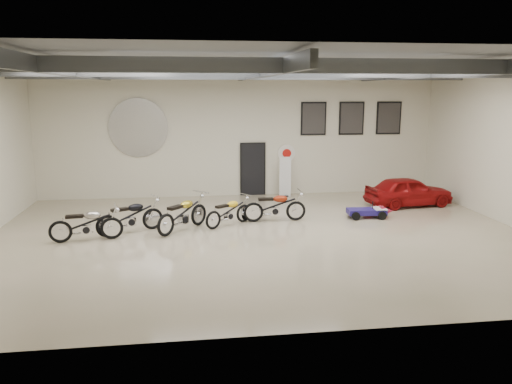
{
  "coord_description": "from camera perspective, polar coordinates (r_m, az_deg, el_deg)",
  "views": [
    {
      "loc": [
        -2.03,
        -14.01,
        4.26
      ],
      "look_at": [
        0.0,
        1.2,
        1.1
      ],
      "focal_mm": 35.0,
      "sensor_mm": 36.0,
      "label": 1
    }
  ],
  "objects": [
    {
      "name": "motorcycle_red",
      "position": [
        16.36,
        2.17,
        -1.57
      ],
      "size": [
        2.02,
        0.63,
        1.05
      ],
      "primitive_type": null,
      "rotation": [
        0.0,
        0.0,
        0.0
      ],
      "color": "silver",
      "rests_on": "floor"
    },
    {
      "name": "vintage_car",
      "position": [
        19.38,
        17.04,
        0.08
      ],
      "size": [
        1.71,
        3.38,
        1.1
      ],
      "primitive_type": "imported",
      "rotation": [
        0.0,
        0.0,
        1.7
      ],
      "color": "maroon",
      "rests_on": "floor"
    },
    {
      "name": "motorcycle_gold",
      "position": [
        15.43,
        -8.38,
        -2.4
      ],
      "size": [
        1.9,
        2.03,
        1.1
      ],
      "primitive_type": null,
      "rotation": [
        0.0,
        0.0,
        0.85
      ],
      "color": "silver",
      "rests_on": "floor"
    },
    {
      "name": "door",
      "position": [
        20.38,
        -0.38,
        2.57
      ],
      "size": [
        0.92,
        0.08,
        2.1
      ],
      "primitive_type": "cube",
      "color": "black",
      "rests_on": "back_wall"
    },
    {
      "name": "ceiling",
      "position": [
        14.18,
        0.66,
        14.63
      ],
      "size": [
        16.0,
        12.0,
        0.01
      ],
      "primitive_type": "cube",
      "color": "slate",
      "rests_on": "back_wall"
    },
    {
      "name": "logo_plaque",
      "position": [
        20.11,
        -13.31,
        7.16
      ],
      "size": [
        2.3,
        0.06,
        1.16
      ],
      "primitive_type": null,
      "color": "silver",
      "rests_on": "back_wall"
    },
    {
      "name": "ceiling_beams",
      "position": [
        14.17,
        0.66,
        13.62
      ],
      "size": [
        15.8,
        11.8,
        0.32
      ],
      "primitive_type": null,
      "color": "#525559",
      "rests_on": "ceiling"
    },
    {
      "name": "back_wall",
      "position": [
        20.19,
        -1.82,
        6.63
      ],
      "size": [
        16.0,
        0.02,
        5.0
      ],
      "primitive_type": "cube",
      "color": "beige",
      "rests_on": "floor"
    },
    {
      "name": "motorcycle_yellow",
      "position": [
        15.87,
        -3.14,
        -2.21
      ],
      "size": [
        1.79,
        1.51,
        0.94
      ],
      "primitive_type": null,
      "rotation": [
        0.0,
        0.0,
        0.62
      ],
      "color": "silver",
      "rests_on": "floor"
    },
    {
      "name": "motorcycle_black",
      "position": [
        15.48,
        -14.21,
        -2.65
      ],
      "size": [
        2.12,
        1.52,
        1.07
      ],
      "primitive_type": null,
      "rotation": [
        0.0,
        0.0,
        0.48
      ],
      "color": "silver",
      "rests_on": "floor"
    },
    {
      "name": "go_kart",
      "position": [
        17.3,
        12.97,
        -1.94
      ],
      "size": [
        1.63,
        0.8,
        0.58
      ],
      "primitive_type": null,
      "rotation": [
        0.0,
        0.0,
        -0.06
      ],
      "color": "navy",
      "rests_on": "floor"
    },
    {
      "name": "oil_sign",
      "position": [
        20.51,
        3.52,
        4.44
      ],
      "size": [
        0.72,
        0.1,
        0.72
      ],
      "primitive_type": null,
      "color": "white",
      "rests_on": "back_wall"
    },
    {
      "name": "motorcycle_silver",
      "position": [
        15.03,
        -18.86,
        -3.41
      ],
      "size": [
        2.06,
        0.88,
        1.04
      ],
      "primitive_type": null,
      "rotation": [
        0.0,
        0.0,
        0.14
      ],
      "color": "silver",
      "rests_on": "floor"
    },
    {
      "name": "banner_stand",
      "position": [
        20.17,
        3.36,
        1.88
      ],
      "size": [
        0.49,
        0.26,
        1.7
      ],
      "primitive_type": null,
      "rotation": [
        0.0,
        0.0,
        -0.17
      ],
      "color": "white",
      "rests_on": "floor"
    },
    {
      "name": "poster_left",
      "position": [
        20.63,
        6.59,
        8.33
      ],
      "size": [
        1.05,
        0.08,
        1.35
      ],
      "primitive_type": null,
      "color": "black",
      "rests_on": "back_wall"
    },
    {
      "name": "floor",
      "position": [
        14.78,
        0.62,
        -5.11
      ],
      "size": [
        16.0,
        12.0,
        0.01
      ],
      "primitive_type": "cube",
      "color": "tan",
      "rests_on": "ground"
    },
    {
      "name": "poster_right",
      "position": [
        21.63,
        14.93,
        8.17
      ],
      "size": [
        1.05,
        0.08,
        1.35
      ],
      "primitive_type": null,
      "color": "black",
      "rests_on": "back_wall"
    },
    {
      "name": "poster_mid",
      "position": [
        21.08,
        10.86,
        8.27
      ],
      "size": [
        1.05,
        0.08,
        1.35
      ],
      "primitive_type": null,
      "color": "black",
      "rests_on": "back_wall"
    }
  ]
}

